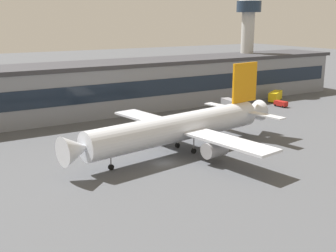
% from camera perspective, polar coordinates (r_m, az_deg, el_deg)
% --- Properties ---
extents(ground_plane, '(600.00, 600.00, 0.00)m').
position_cam_1_polar(ground_plane, '(85.24, -0.56, -4.97)').
color(ground_plane, '#4C4F54').
extents(terminal_building, '(200.34, 19.49, 15.09)m').
position_cam_1_polar(terminal_building, '(128.47, -12.35, 4.73)').
color(terminal_building, gray).
rests_on(terminal_building, ground_plane).
extents(airliner, '(54.20, 46.14, 17.81)m').
position_cam_1_polar(airliner, '(90.88, 1.74, -0.14)').
color(airliner, silver).
rests_on(airliner, ground_plane).
extents(control_tower, '(9.09, 9.09, 36.09)m').
position_cam_1_polar(control_tower, '(166.19, 10.58, 12.00)').
color(control_tower, '#B7B7B2').
rests_on(control_tower, ground_plane).
extents(catering_truck, '(3.70, 7.52, 4.15)m').
position_cam_1_polar(catering_truck, '(130.94, 8.27, 2.74)').
color(catering_truck, gray).
rests_on(catering_truck, ground_plane).
extents(follow_me_car, '(2.29, 4.53, 1.85)m').
position_cam_1_polar(follow_me_car, '(143.50, 14.84, 2.92)').
color(follow_me_car, red).
rests_on(follow_me_car, ground_plane).
extents(fuel_truck, '(8.66, 6.67, 3.35)m').
position_cam_1_polar(fuel_truck, '(152.45, 14.10, 3.92)').
color(fuel_truck, yellow).
rests_on(fuel_truck, ground_plane).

